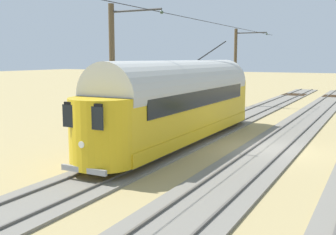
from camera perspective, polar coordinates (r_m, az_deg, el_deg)
name	(u,v)px	position (r m, az deg, el deg)	size (l,w,h in m)	color
ground_plane	(270,150)	(20.42, 14.00, -4.46)	(220.00, 220.00, 0.00)	tan
track_adjacent_siding	(271,148)	(20.70, 14.21, -4.14)	(2.80, 80.00, 0.18)	slate
track_third_siding	(188,140)	(22.13, 2.78, -3.10)	(2.80, 80.00, 0.18)	slate
vintage_streetcar	(182,100)	(21.10, 1.92, 2.39)	(2.65, 16.10, 5.34)	gold
catenary_pole_foreground	(236,66)	(37.87, 9.48, 7.07)	(3.01, 0.28, 7.04)	#4C3D28
catenary_pole_mid_near	(114,73)	(20.49, -7.57, 6.17)	(3.01, 0.28, 7.04)	#4C3D28
overhead_wire_run	(168,14)	(19.88, 0.06, 14.27)	(2.80, 42.45, 0.18)	black
spare_tie_stack	(178,120)	(27.83, 1.36, -0.29)	(2.40, 2.40, 0.54)	#47331E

